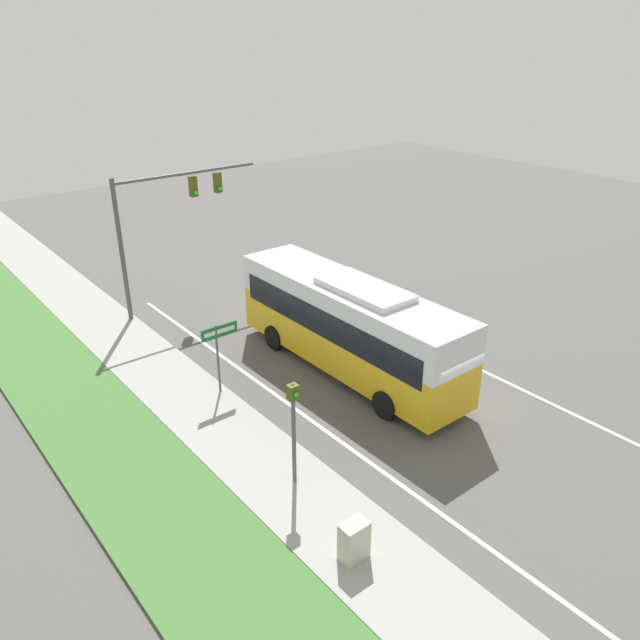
{
  "coord_description": "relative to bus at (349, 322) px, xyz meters",
  "views": [
    {
      "loc": [
        -14.36,
        -11.47,
        11.94
      ],
      "look_at": [
        -0.95,
        5.16,
        1.92
      ],
      "focal_mm": 35.0,
      "sensor_mm": 36.0,
      "label": 1
    }
  ],
  "objects": [
    {
      "name": "signal_gantry",
      "position": [
        -2.55,
        9.44,
        2.59
      ],
      "size": [
        6.92,
        0.41,
        6.41
      ],
      "color": "#4C4C51",
      "rests_on": "ground_plane"
    },
    {
      "name": "utility_cabinet",
      "position": [
        -6.17,
        -7.25,
        -1.38
      ],
      "size": [
        0.71,
        0.46,
        1.06
      ],
      "color": "#B7B29E",
      "rests_on": "sidewalk"
    },
    {
      "name": "ground_plane",
      "position": [
        0.38,
        -4.14,
        -2.03
      ],
      "size": [
        80.0,
        80.0,
        0.0
      ],
      "primitive_type": "plane",
      "color": "#565451"
    },
    {
      "name": "grass_verge",
      "position": [
        -9.02,
        -4.14,
        -1.98
      ],
      "size": [
        3.6,
        80.0,
        0.1
      ],
      "color": "#477538",
      "rests_on": "ground_plane"
    },
    {
      "name": "bus",
      "position": [
        0.0,
        0.0,
        0.0
      ],
      "size": [
        2.62,
        10.42,
        3.72
      ],
      "color": "gold",
      "rests_on": "ground_plane"
    },
    {
      "name": "lane_divider_far",
      "position": [
        3.98,
        -4.14,
        -2.03
      ],
      "size": [
        0.14,
        30.0,
        0.01
      ],
      "color": "silver",
      "rests_on": "ground_plane"
    },
    {
      "name": "lane_divider_near",
      "position": [
        -3.22,
        -4.14,
        -2.03
      ],
      "size": [
        0.14,
        30.0,
        0.01
      ],
      "color": "silver",
      "rests_on": "ground_plane"
    },
    {
      "name": "sidewalk",
      "position": [
        -5.82,
        -4.14,
        -1.97
      ],
      "size": [
        2.8,
        80.0,
        0.12
      ],
      "color": "#9E9E99",
      "rests_on": "ground_plane"
    },
    {
      "name": "pedestrian_signal",
      "position": [
        -5.57,
        -4.04,
        0.21
      ],
      "size": [
        0.28,
        0.34,
        3.32
      ],
      "color": "#4C4C51",
      "rests_on": "ground_plane"
    },
    {
      "name": "street_sign",
      "position": [
        -4.65,
        1.55,
        -0.08
      ],
      "size": [
        1.41,
        0.08,
        2.74
      ],
      "color": "#4C4C51",
      "rests_on": "ground_plane"
    }
  ]
}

